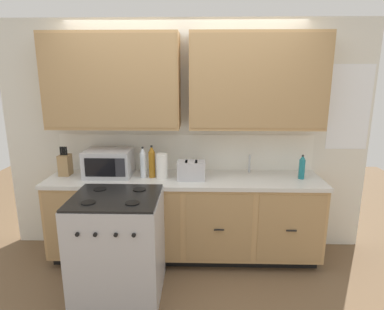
% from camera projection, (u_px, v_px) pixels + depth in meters
% --- Properties ---
extents(ground_plane, '(8.00, 8.00, 0.00)m').
position_uv_depth(ground_plane, '(183.00, 272.00, 3.36)').
color(ground_plane, brown).
extents(wall_unit, '(4.02, 0.40, 2.52)m').
position_uv_depth(wall_unit, '(185.00, 104.00, 3.44)').
color(wall_unit, silver).
rests_on(wall_unit, ground_plane).
extents(counter_run, '(2.85, 0.64, 0.91)m').
position_uv_depth(counter_run, '(185.00, 217.00, 3.53)').
color(counter_run, black).
rests_on(counter_run, ground_plane).
extents(stove_range, '(0.76, 0.68, 0.95)m').
position_uv_depth(stove_range, '(118.00, 246.00, 2.94)').
color(stove_range, '#B7B7BC').
rests_on(stove_range, ground_plane).
extents(microwave, '(0.48, 0.37, 0.28)m').
position_uv_depth(microwave, '(109.00, 163.00, 3.46)').
color(microwave, '#B7B7BC').
rests_on(microwave, counter_run).
extents(toaster, '(0.28, 0.18, 0.19)m').
position_uv_depth(toaster, '(191.00, 170.00, 3.35)').
color(toaster, '#B7B7BC').
rests_on(toaster, counter_run).
extents(knife_block, '(0.11, 0.14, 0.31)m').
position_uv_depth(knife_block, '(65.00, 164.00, 3.49)').
color(knife_block, '#9C794E').
rests_on(knife_block, counter_run).
extents(sink_faucet, '(0.02, 0.02, 0.20)m').
position_uv_depth(sink_faucet, '(249.00, 163.00, 3.59)').
color(sink_faucet, '#B2B5BA').
rests_on(sink_faucet, counter_run).
extents(paper_towel_roll, '(0.12, 0.12, 0.26)m').
position_uv_depth(paper_towel_roll, '(162.00, 166.00, 3.37)').
color(paper_towel_roll, white).
rests_on(paper_towel_roll, counter_run).
extents(bottle_teal, '(0.06, 0.06, 0.25)m').
position_uv_depth(bottle_teal, '(302.00, 167.00, 3.37)').
color(bottle_teal, '#1E707A').
rests_on(bottle_teal, counter_run).
extents(bottle_clear, '(0.06, 0.06, 0.33)m').
position_uv_depth(bottle_clear, '(143.00, 163.00, 3.40)').
color(bottle_clear, silver).
rests_on(bottle_clear, counter_run).
extents(bottle_amber, '(0.07, 0.07, 0.34)m').
position_uv_depth(bottle_amber, '(152.00, 162.00, 3.40)').
color(bottle_amber, '#9E6619').
rests_on(bottle_amber, counter_run).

